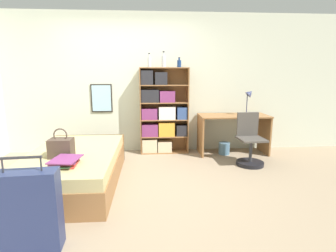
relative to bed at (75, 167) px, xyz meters
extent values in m
plane|color=gray|center=(0.61, -0.02, -0.23)|extent=(14.00, 14.00, 0.00)
cube|color=beige|center=(0.61, 1.57, 1.07)|extent=(10.00, 0.06, 2.60)
cube|color=black|center=(0.13, 1.52, 0.81)|extent=(0.39, 0.02, 0.53)
cube|color=#99C1D6|center=(0.13, 1.51, 0.81)|extent=(0.35, 0.01, 0.49)
cube|color=olive|center=(0.00, -0.02, -0.07)|extent=(1.16, 2.01, 0.31)
cube|color=tan|center=(0.00, -0.02, 0.16)|extent=(1.13, 1.98, 0.15)
cube|color=olive|center=(0.00, 0.96, 0.00)|extent=(1.16, 0.04, 0.46)
cube|color=#47382D|center=(-0.07, -0.24, 0.35)|extent=(0.28, 0.21, 0.23)
torus|color=#47382D|center=(-0.07, -0.24, 0.51)|extent=(0.17, 0.02, 0.17)
cube|color=#B2382D|center=(0.06, -0.56, 0.24)|extent=(0.28, 0.32, 0.02)
cube|color=#427A4C|center=(0.06, -0.57, 0.26)|extent=(0.23, 0.35, 0.01)
cube|color=#B2382D|center=(0.05, -0.57, 0.27)|extent=(0.31, 0.30, 0.01)
cube|color=#7A336B|center=(0.05, -0.56, 0.28)|extent=(0.31, 0.32, 0.01)
cube|color=#427A4C|center=(0.05, -0.56, 0.29)|extent=(0.24, 0.34, 0.01)
cube|color=#7A336B|center=(0.08, -0.58, 0.31)|extent=(0.34, 0.40, 0.01)
cube|color=navy|center=(0.00, -1.40, 0.13)|extent=(0.54, 0.24, 0.70)
cylinder|color=#2D2D33|center=(-0.14, -1.42, 0.54)|extent=(0.01, 0.01, 0.12)
cylinder|color=#2D2D33|center=(0.15, -1.39, 0.54)|extent=(0.01, 0.01, 0.12)
cube|color=#2D2D33|center=(0.00, -1.40, 0.60)|extent=(0.32, 0.05, 0.02)
cube|color=olive|center=(0.87, 1.38, 0.57)|extent=(0.02, 0.28, 1.60)
cube|color=olive|center=(1.75, 1.38, 0.57)|extent=(0.02, 0.28, 1.60)
cube|color=olive|center=(1.31, 1.51, 0.57)|extent=(0.90, 0.01, 1.60)
cube|color=olive|center=(1.31, 1.38, -0.22)|extent=(0.86, 0.28, 0.02)
cube|color=olive|center=(1.31, 1.38, 0.09)|extent=(0.86, 0.28, 0.02)
cube|color=olive|center=(1.31, 1.38, 0.41)|extent=(0.86, 0.28, 0.02)
cube|color=olive|center=(1.31, 1.38, 0.73)|extent=(0.86, 0.28, 0.02)
cube|color=olive|center=(1.31, 1.38, 1.05)|extent=(0.86, 0.28, 0.02)
cube|color=olive|center=(1.31, 1.38, 1.37)|extent=(0.86, 0.28, 0.02)
cube|color=beige|center=(1.03, 1.36, -0.08)|extent=(0.28, 0.21, 0.25)
cube|color=beige|center=(1.32, 1.36, -0.11)|extent=(0.26, 0.21, 0.20)
cube|color=#7A336B|center=(1.04, 1.36, 0.22)|extent=(0.30, 0.21, 0.23)
cube|color=gold|center=(1.35, 1.36, 0.23)|extent=(0.30, 0.21, 0.26)
cube|color=#232328|center=(1.63, 1.36, 0.21)|extent=(0.19, 0.21, 0.20)
cube|color=#7A336B|center=(1.03, 1.36, 0.53)|extent=(0.29, 0.21, 0.20)
cube|color=silver|center=(1.36, 1.36, 0.54)|extent=(0.31, 0.21, 0.24)
cube|color=#334C84|center=(1.64, 1.36, 0.54)|extent=(0.18, 0.21, 0.22)
cube|color=#232328|center=(1.05, 1.36, 0.86)|extent=(0.32, 0.21, 0.23)
cube|color=#7A336B|center=(1.36, 1.36, 0.85)|extent=(0.28, 0.21, 0.21)
cube|color=#232328|center=(1.00, 1.36, 1.19)|extent=(0.22, 0.21, 0.26)
cube|color=#232328|center=(1.25, 1.36, 1.18)|extent=(0.22, 0.21, 0.23)
cylinder|color=#B7BCC1|center=(1.04, 1.34, 1.46)|extent=(0.07, 0.07, 0.18)
cylinder|color=#B7BCC1|center=(1.04, 1.34, 1.58)|extent=(0.03, 0.03, 0.06)
cylinder|color=#232328|center=(1.04, 1.34, 1.62)|extent=(0.03, 0.03, 0.02)
cylinder|color=#B7BCC1|center=(1.30, 1.34, 1.47)|extent=(0.08, 0.08, 0.20)
cylinder|color=#B7BCC1|center=(1.30, 1.34, 1.60)|extent=(0.03, 0.03, 0.06)
cylinder|color=#232328|center=(1.30, 1.34, 1.65)|extent=(0.03, 0.03, 0.02)
cylinder|color=navy|center=(1.59, 1.39, 1.44)|extent=(0.07, 0.07, 0.13)
cylinder|color=navy|center=(1.59, 1.39, 1.52)|extent=(0.03, 0.03, 0.04)
cylinder|color=#232328|center=(1.59, 1.39, 1.55)|extent=(0.03, 0.03, 0.01)
cube|color=olive|center=(2.59, 1.22, 0.50)|extent=(1.27, 0.59, 0.02)
cube|color=olive|center=(1.98, 1.22, 0.13)|extent=(0.03, 0.55, 0.71)
cube|color=olive|center=(3.21, 1.22, 0.13)|extent=(0.03, 0.55, 0.71)
cylinder|color=navy|center=(2.82, 1.19, 0.52)|extent=(0.15, 0.15, 0.02)
cylinder|color=navy|center=(2.82, 1.19, 0.71)|extent=(0.02, 0.02, 0.37)
cone|color=navy|center=(2.87, 1.19, 0.92)|extent=(0.16, 0.13, 0.16)
cylinder|color=black|center=(2.68, 0.54, -0.20)|extent=(0.45, 0.45, 0.06)
cylinder|color=#333338|center=(2.68, 0.54, -0.01)|extent=(0.05, 0.05, 0.43)
cube|color=#47423D|center=(2.68, 0.54, 0.22)|extent=(0.42, 0.42, 0.03)
cube|color=#47423D|center=(2.68, 0.72, 0.43)|extent=(0.37, 0.06, 0.40)
cylinder|color=slate|center=(2.43, 1.16, -0.12)|extent=(0.20, 0.20, 0.22)
camera|label=1|loc=(1.04, -3.49, 1.25)|focal=28.00mm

